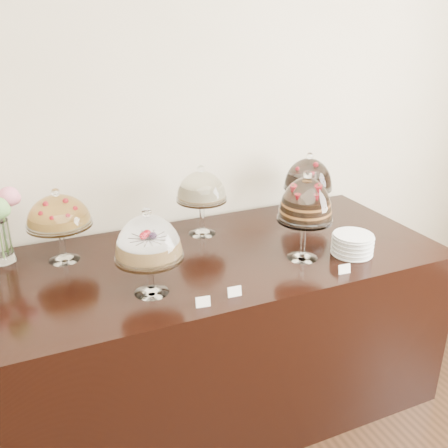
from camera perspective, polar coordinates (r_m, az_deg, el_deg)
name	(u,v)px	position (r m, az deg, el deg)	size (l,w,h in m)	color
wall_back	(154,116)	(2.75, -7.97, 12.10)	(5.00, 0.04, 3.00)	beige
display_counter	(220,330)	(2.71, -0.44, -12.04)	(2.20, 1.00, 0.90)	black
cake_stand_sugar_sponge	(148,241)	(2.07, -8.64, -1.96)	(0.29, 0.29, 0.39)	white
cake_stand_choco_layer	(306,203)	(2.37, 9.32, 2.36)	(0.26, 0.26, 0.44)	white
cake_stand_cheesecake	(201,189)	(2.63, -2.59, 3.98)	(0.27, 0.27, 0.38)	white
cake_stand_dark_choco	(308,176)	(2.94, 9.63, 5.40)	(0.28, 0.28, 0.38)	white
cake_stand_fruit_tart	(58,214)	(2.45, -18.41, 1.10)	(0.31, 0.31, 0.36)	white
plate_stack	(352,244)	(2.54, 14.47, -2.26)	(0.20, 0.20, 0.10)	white
price_card_left	(203,302)	(2.04, -2.41, -8.89)	(0.06, 0.01, 0.04)	white
price_card_right	(344,269)	(2.35, 13.59, -5.03)	(0.06, 0.01, 0.04)	white
price_card_extra	(235,292)	(2.11, 1.21, -7.73)	(0.06, 0.01, 0.04)	white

